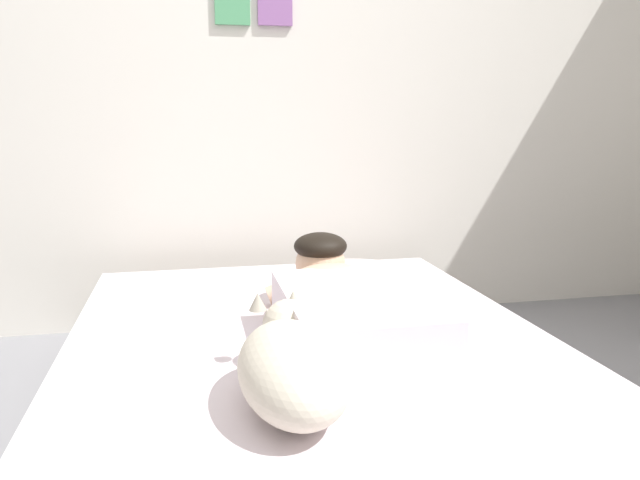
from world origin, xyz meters
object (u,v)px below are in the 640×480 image
Objects in this scene: pillow at (348,274)px; cell_phone at (400,339)px; dog at (292,364)px; bed at (310,384)px; person_lying at (344,303)px; coffee_cup at (356,279)px.

cell_phone is (0.00, -0.64, -0.05)m from pillow.
dog is 0.55m from cell_phone.
dog reaches higher than bed.
dog is 4.11× the size of cell_phone.
person_lying reaches higher than cell_phone.
dog is at bearing -138.65° from cell_phone.
bed is 14.45× the size of cell_phone.
dog is 1.07m from coffee_cup.
pillow is 0.57m from person_lying.
dog is at bearing -106.15° from bed.
pillow is (0.27, 0.52, 0.23)m from bed.
person_lying is at bearing -109.67° from coffee_cup.
pillow is 0.64m from cell_phone.
person_lying reaches higher than dog.
coffee_cup reaches higher than cell_phone.
cell_phone is at bearing -29.99° from person_lying.
person_lying is (0.11, -0.02, 0.28)m from bed.
bed is at bearing 156.90° from cell_phone.
cell_phone is at bearing -89.84° from pillow.
dog is at bearing -112.05° from pillow.
person_lying is 7.36× the size of coffee_cup.
dog is at bearing -113.97° from coffee_cup.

